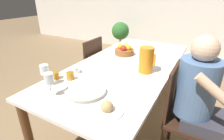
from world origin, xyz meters
name	(u,v)px	position (x,y,z in m)	size (l,w,h in m)	color
ground_plane	(124,119)	(0.00, 0.00, 0.00)	(20.00, 20.00, 0.00)	#7F6647
wall_back	(181,0)	(0.00, 2.97, 1.30)	(10.00, 0.06, 2.60)	silver
dining_table	(126,71)	(0.00, 0.00, 0.67)	(0.96, 2.09, 0.75)	white
chair_person_side	(184,114)	(0.67, -0.23, 0.50)	(0.42, 0.42, 0.92)	#331E14
chair_opposite	(87,69)	(-0.67, 0.16, 0.50)	(0.42, 0.42, 0.92)	#331E14
person_seated	(199,97)	(0.75, -0.26, 0.72)	(0.39, 0.41, 1.20)	#33333D
red_pitcher	(146,60)	(0.25, -0.10, 0.88)	(0.16, 0.14, 0.25)	orange
wine_glass_water	(44,71)	(-0.37, -0.76, 0.89)	(0.07, 0.07, 0.19)	white
wine_glass_juice	(49,80)	(-0.21, -0.86, 0.89)	(0.07, 0.07, 0.19)	white
teacup_near_person	(75,70)	(-0.33, -0.45, 0.78)	(0.13, 0.13, 0.06)	white
serving_tray	(86,91)	(-0.02, -0.69, 0.77)	(0.32, 0.32, 0.03)	#B7B2A8
bread_plate	(107,109)	(0.24, -0.81, 0.78)	(0.22, 0.22, 0.08)	white
jam_jar_amber	(55,75)	(-0.40, -0.63, 0.79)	(0.07, 0.07, 0.07)	#C67A1E
jam_jar_red	(70,76)	(-0.28, -0.57, 0.79)	(0.07, 0.07, 0.07)	#C67A1E
fruit_bowl	(124,50)	(-0.16, 0.28, 0.81)	(0.23, 0.23, 0.13)	brown
potted_plant	(120,33)	(-1.30, 2.46, 0.50)	(0.45, 0.45, 0.78)	#A8603D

